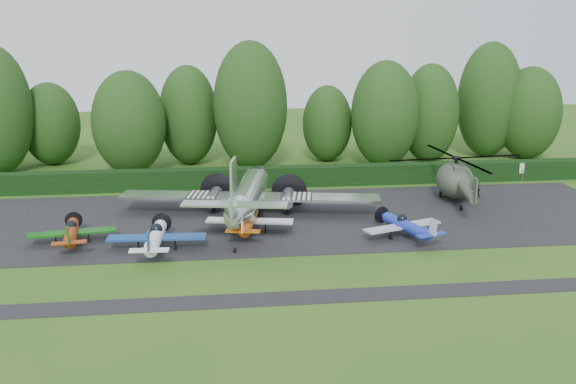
{
  "coord_description": "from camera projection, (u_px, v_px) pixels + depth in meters",
  "views": [
    {
      "loc": [
        -0.31,
        -41.28,
        16.11
      ],
      "look_at": [
        5.57,
        9.36,
        2.5
      ],
      "focal_mm": 40.0,
      "sensor_mm": 36.0,
      "label": 1
    }
  ],
  "objects": [
    {
      "name": "apron",
      "position": [
        221.0,
        221.0,
        53.4
      ],
      "size": [
        70.0,
        18.0,
        0.01
      ],
      "primitive_type": "cube",
      "color": "black",
      "rests_on": "ground"
    },
    {
      "name": "taxiway_verge",
      "position": [
        225.0,
        302.0,
        38.05
      ],
      "size": [
        70.0,
        2.0,
        0.0
      ],
      "primitive_type": "cube",
      "color": "black",
      "rests_on": "ground"
    },
    {
      "name": "tree_7",
      "position": [
        327.0,
        124.0,
        75.29
      ],
      "size": [
        5.81,
        5.81,
        8.95
      ],
      "color": "black",
      "rests_on": "ground"
    },
    {
      "name": "tree_9",
      "position": [
        50.0,
        124.0,
        73.34
      ],
      "size": [
        6.67,
        6.67,
        9.47
      ],
      "color": "black",
      "rests_on": "ground"
    },
    {
      "name": "light_plane_orange",
      "position": [
        249.0,
        221.0,
        49.88
      ],
      "size": [
        6.84,
        7.19,
        2.63
      ],
      "rotation": [
        0.0,
        0.0,
        0.19
      ],
      "color": "#C4520B",
      "rests_on": "ground"
    },
    {
      "name": "hedgerow",
      "position": [
        219.0,
        188.0,
        63.96
      ],
      "size": [
        90.0,
        1.6,
        2.0
      ],
      "primitive_type": "cube",
      "color": "black",
      "rests_on": "ground"
    },
    {
      "name": "helicopter",
      "position": [
        455.0,
        177.0,
        58.97
      ],
      "size": [
        12.82,
        15.01,
        4.13
      ],
      "rotation": [
        0.0,
        0.0,
        0.18
      ],
      "color": "#353E30",
      "rests_on": "ground"
    },
    {
      "name": "tree_10",
      "position": [
        188.0,
        115.0,
        73.32
      ],
      "size": [
        6.66,
        6.66,
        11.39
      ],
      "color": "black",
      "rests_on": "ground"
    },
    {
      "name": "tree_5",
      "position": [
        250.0,
        106.0,
        70.6
      ],
      "size": [
        8.18,
        8.18,
        14.17
      ],
      "color": "black",
      "rests_on": "ground"
    },
    {
      "name": "tree_11",
      "position": [
        430.0,
        113.0,
        74.44
      ],
      "size": [
        6.74,
        6.74,
        11.49
      ],
      "color": "black",
      "rests_on": "ground"
    },
    {
      "name": "tree_1",
      "position": [
        489.0,
        100.0,
        77.31
      ],
      "size": [
        7.58,
        7.58,
        13.85
      ],
      "color": "black",
      "rests_on": "ground"
    },
    {
      "name": "light_plane_red",
      "position": [
        72.0,
        232.0,
        47.4
      ],
      "size": [
        6.3,
        6.63,
        2.42
      ],
      "rotation": [
        0.0,
        0.0,
        -0.15
      ],
      "color": "#97300D",
      "rests_on": "ground"
    },
    {
      "name": "tree_6",
      "position": [
        129.0,
        123.0,
        68.64
      ],
      "size": [
        7.88,
        7.88,
        11.16
      ],
      "color": "black",
      "rests_on": "ground"
    },
    {
      "name": "sign_board",
      "position": [
        507.0,
        169.0,
        66.47
      ],
      "size": [
        3.43,
        0.13,
        1.93
      ],
      "rotation": [
        0.0,
        0.0,
        0.21
      ],
      "color": "#3F3326",
      "rests_on": "ground"
    },
    {
      "name": "tree_2",
      "position": [
        529.0,
        113.0,
        76.36
      ],
      "size": [
        7.42,
        7.42,
        11.03
      ],
      "color": "black",
      "rests_on": "ground"
    },
    {
      "name": "light_plane_blue",
      "position": [
        406.0,
        226.0,
        48.82
      ],
      "size": [
        6.46,
        6.79,
        2.48
      ],
      "rotation": [
        0.0,
        0.0,
        -0.34
      ],
      "color": "#1C32A9",
      "rests_on": "ground"
    },
    {
      "name": "light_plane_white",
      "position": [
        156.0,
        237.0,
        45.94
      ],
      "size": [
        7.05,
        7.42,
        2.71
      ],
      "rotation": [
        0.0,
        0.0,
        0.05
      ],
      "color": "white",
      "rests_on": "ground"
    },
    {
      "name": "transport_plane",
      "position": [
        248.0,
        197.0,
        53.36
      ],
      "size": [
        22.15,
        16.99,
        7.1
      ],
      "rotation": [
        0.0,
        0.0,
        0.17
      ],
      "color": "white",
      "rests_on": "ground"
    },
    {
      "name": "ground",
      "position": [
        223.0,
        265.0,
        43.81
      ],
      "size": [
        160.0,
        160.0,
        0.0
      ],
      "primitive_type": "plane",
      "color": "#295618",
      "rests_on": "ground"
    },
    {
      "name": "tree_4",
      "position": [
        385.0,
        114.0,
        71.95
      ],
      "size": [
        7.61,
        7.61,
        11.98
      ],
      "color": "black",
      "rests_on": "ground"
    }
  ]
}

